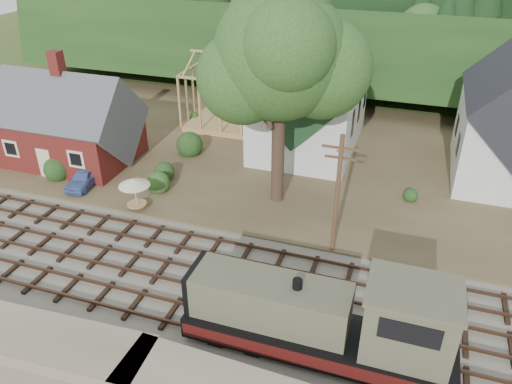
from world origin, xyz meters
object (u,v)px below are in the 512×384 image
(car_green, at_px, (55,131))
(locomotive, at_px, (328,322))
(car_blue, at_px, (85,177))
(patio_set, at_px, (134,184))

(car_green, bearing_deg, locomotive, -124.98)
(locomotive, distance_m, car_blue, 23.10)
(car_blue, distance_m, car_green, 10.55)
(car_green, bearing_deg, car_blue, -134.61)
(car_blue, relative_size, patio_set, 1.62)
(locomotive, bearing_deg, patio_set, 150.65)
(car_blue, height_order, patio_set, patio_set)
(car_blue, relative_size, car_green, 1.06)
(car_green, distance_m, patio_set, 16.13)
(car_blue, xyz_separation_m, car_green, (-8.01, 6.86, -0.06))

